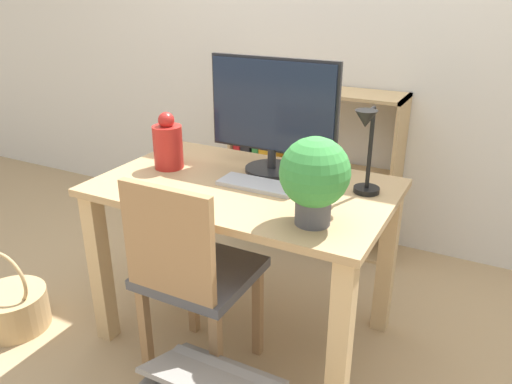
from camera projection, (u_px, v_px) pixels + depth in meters
The scene contains 11 objects.
ground_plane at pixel (246, 330), 2.28m from camera, with size 10.00×10.00×0.00m, color tan.
wall_back at pixel (346, 16), 2.72m from camera, with size 8.00×0.05×2.60m.
desk at pixel (245, 215), 2.05m from camera, with size 1.17×0.74×0.72m.
monitor at pixel (273, 111), 2.04m from camera, with size 0.56×0.23×0.48m.
keyboard at pixel (258, 185), 1.97m from camera, with size 0.32×0.13×0.02m.
vase at pixel (168, 144), 2.14m from camera, with size 0.13×0.13×0.25m.
desk_lamp at pixel (367, 145), 1.79m from camera, with size 0.10×0.19×0.34m.
potted_plant at pixel (315, 176), 1.61m from camera, with size 0.23×0.23×0.30m.
chair at pixel (191, 272), 1.85m from camera, with size 0.40×0.40×0.86m.
bookshelf at pixel (282, 173), 3.06m from camera, with size 1.00×0.28×0.92m.
basket at pixel (13, 308), 2.27m from camera, with size 0.31×0.31×0.39m.
Camera 1 is at (0.90, -1.62, 1.47)m, focal length 35.00 mm.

